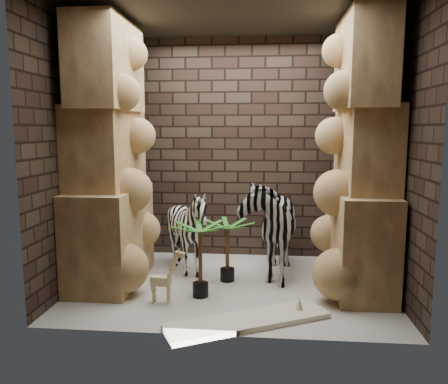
# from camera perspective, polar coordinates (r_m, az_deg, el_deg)

# --- Properties ---
(floor) EXTENTS (3.50, 3.50, 0.00)m
(floor) POSITION_cam_1_polar(r_m,az_deg,el_deg) (5.14, 0.89, -12.01)
(floor) COLOR beige
(floor) RESTS_ON ground
(ceiling) EXTENTS (3.50, 3.50, 0.00)m
(ceiling) POSITION_cam_1_polar(r_m,az_deg,el_deg) (4.98, 0.97, 22.43)
(ceiling) COLOR #2D2A24
(ceiling) RESTS_ON ground
(wall_back) EXTENTS (3.50, 0.00, 3.50)m
(wall_back) POSITION_cam_1_polar(r_m,az_deg,el_deg) (6.08, 1.83, 5.58)
(wall_back) COLOR black
(wall_back) RESTS_ON ground
(wall_front) EXTENTS (3.50, 0.00, 3.50)m
(wall_front) POSITION_cam_1_polar(r_m,az_deg,el_deg) (3.59, -0.60, 3.80)
(wall_front) COLOR black
(wall_front) RESTS_ON ground
(wall_left) EXTENTS (0.00, 3.00, 3.00)m
(wall_left) POSITION_cam_1_polar(r_m,az_deg,el_deg) (5.26, -18.50, 4.77)
(wall_left) COLOR black
(wall_left) RESTS_ON ground
(wall_right) EXTENTS (0.00, 3.00, 3.00)m
(wall_right) POSITION_cam_1_polar(r_m,az_deg,el_deg) (5.01, 21.36, 4.48)
(wall_right) COLOR black
(wall_right) RESTS_ON ground
(rock_pillar_left) EXTENTS (0.68, 1.30, 3.00)m
(rock_pillar_left) POSITION_cam_1_polar(r_m,az_deg,el_deg) (5.13, -14.91, 4.84)
(rock_pillar_left) COLOR #E1BC76
(rock_pillar_left) RESTS_ON floor
(rock_pillar_right) EXTENTS (0.58, 1.25, 3.00)m
(rock_pillar_right) POSITION_cam_1_polar(r_m,az_deg,el_deg) (4.93, 17.66, 4.61)
(rock_pillar_right) COLOR #E1BC76
(rock_pillar_right) RESTS_ON floor
(zebra_right) EXTENTS (0.70, 1.23, 1.43)m
(zebra_right) POSITION_cam_1_polar(r_m,az_deg,el_deg) (5.36, 5.84, -3.26)
(zebra_right) COLOR white
(zebra_right) RESTS_ON floor
(zebra_left) EXTENTS (1.09, 1.24, 0.97)m
(zebra_left) POSITION_cam_1_polar(r_m,az_deg,el_deg) (5.42, -4.72, -5.63)
(zebra_left) COLOR white
(zebra_left) RESTS_ON floor
(giraffe_toy) EXTENTS (0.32, 0.13, 0.60)m
(giraffe_toy) POSITION_cam_1_polar(r_m,az_deg,el_deg) (4.59, -8.21, -10.61)
(giraffe_toy) COLOR #FAE6A0
(giraffe_toy) RESTS_ON floor
(palm_front) EXTENTS (0.36, 0.36, 0.73)m
(palm_front) POSITION_cam_1_polar(r_m,az_deg,el_deg) (5.17, 0.44, -7.61)
(palm_front) COLOR #1D6E1C
(palm_front) RESTS_ON floor
(palm_back) EXTENTS (0.36, 0.36, 0.81)m
(palm_back) POSITION_cam_1_polar(r_m,az_deg,el_deg) (4.70, -3.10, -8.77)
(palm_back) COLOR #1D6E1C
(palm_back) RESTS_ON floor
(surfboard) EXTENTS (1.55, 1.05, 0.05)m
(surfboard) POSITION_cam_1_polar(r_m,az_deg,el_deg) (4.21, 3.17, -16.40)
(surfboard) COLOR white
(surfboard) RESTS_ON floor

